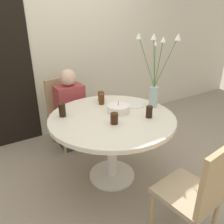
{
  "coord_description": "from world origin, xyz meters",
  "views": [
    {
      "loc": [
        -1.04,
        -1.64,
        1.61
      ],
      "look_at": [
        0.0,
        0.0,
        0.77
      ],
      "focal_mm": 35.0,
      "sensor_mm": 36.0,
      "label": 1
    }
  ],
  "objects_px": {
    "side_plate": "(135,105)",
    "drink_glass_3": "(62,110)",
    "chair_left_flank": "(64,109)",
    "drink_glass_4": "(149,112)",
    "chair_far_back": "(198,190)",
    "birthday_cake": "(118,109)",
    "flower_vase": "(155,80)",
    "drink_glass_2": "(101,99)",
    "drink_glass_0": "(114,118)",
    "drink_glass_1": "(101,96)",
    "person_boy": "(71,113)"
  },
  "relations": [
    {
      "from": "drink_glass_1",
      "to": "drink_glass_3",
      "type": "xyz_separation_m",
      "value": [
        -0.53,
        -0.18,
        0.01
      ]
    },
    {
      "from": "chair_far_back",
      "to": "chair_left_flank",
      "type": "bearing_deg",
      "value": -88.86
    },
    {
      "from": "drink_glass_4",
      "to": "side_plate",
      "type": "bearing_deg",
      "value": 76.38
    },
    {
      "from": "chair_left_flank",
      "to": "side_plate",
      "type": "relative_size",
      "value": 4.39
    },
    {
      "from": "chair_left_flank",
      "to": "person_boy",
      "type": "height_order",
      "value": "person_boy"
    },
    {
      "from": "chair_far_back",
      "to": "birthday_cake",
      "type": "distance_m",
      "value": 1.04
    },
    {
      "from": "drink_glass_1",
      "to": "flower_vase",
      "type": "bearing_deg",
      "value": -49.93
    },
    {
      "from": "flower_vase",
      "to": "drink_glass_0",
      "type": "distance_m",
      "value": 0.64
    },
    {
      "from": "flower_vase",
      "to": "drink_glass_1",
      "type": "height_order",
      "value": "flower_vase"
    },
    {
      "from": "birthday_cake",
      "to": "drink_glass_1",
      "type": "height_order",
      "value": "birthday_cake"
    },
    {
      "from": "chair_left_flank",
      "to": "chair_far_back",
      "type": "bearing_deg",
      "value": -91.14
    },
    {
      "from": "side_plate",
      "to": "person_boy",
      "type": "height_order",
      "value": "person_boy"
    },
    {
      "from": "drink_glass_4",
      "to": "birthday_cake",
      "type": "bearing_deg",
      "value": 124.33
    },
    {
      "from": "drink_glass_1",
      "to": "drink_glass_4",
      "type": "relative_size",
      "value": 0.96
    },
    {
      "from": "chair_far_back",
      "to": "person_boy",
      "type": "height_order",
      "value": "person_boy"
    },
    {
      "from": "drink_glass_0",
      "to": "chair_far_back",
      "type": "bearing_deg",
      "value": -77.58
    },
    {
      "from": "chair_left_flank",
      "to": "drink_glass_3",
      "type": "relative_size",
      "value": 6.91
    },
    {
      "from": "chair_left_flank",
      "to": "drink_glass_4",
      "type": "distance_m",
      "value": 1.29
    },
    {
      "from": "drink_glass_3",
      "to": "person_boy",
      "type": "height_order",
      "value": "person_boy"
    },
    {
      "from": "drink_glass_0",
      "to": "drink_glass_1",
      "type": "height_order",
      "value": "drink_glass_1"
    },
    {
      "from": "side_plate",
      "to": "drink_glass_3",
      "type": "bearing_deg",
      "value": 169.03
    },
    {
      "from": "flower_vase",
      "to": "person_boy",
      "type": "xyz_separation_m",
      "value": [
        -0.63,
        0.83,
        -0.53
      ]
    },
    {
      "from": "chair_left_flank",
      "to": "drink_glass_2",
      "type": "bearing_deg",
      "value": -79.84
    },
    {
      "from": "chair_far_back",
      "to": "drink_glass_2",
      "type": "relative_size",
      "value": 7.63
    },
    {
      "from": "drink_glass_3",
      "to": "flower_vase",
      "type": "bearing_deg",
      "value": -16.5
    },
    {
      "from": "flower_vase",
      "to": "side_plate",
      "type": "distance_m",
      "value": 0.35
    },
    {
      "from": "chair_far_back",
      "to": "flower_vase",
      "type": "height_order",
      "value": "flower_vase"
    },
    {
      "from": "chair_left_flank",
      "to": "birthday_cake",
      "type": "relative_size",
      "value": 4.01
    },
    {
      "from": "drink_glass_4",
      "to": "person_boy",
      "type": "relative_size",
      "value": 0.11
    },
    {
      "from": "side_plate",
      "to": "drink_glass_0",
      "type": "distance_m",
      "value": 0.5
    },
    {
      "from": "birthday_cake",
      "to": "drink_glass_2",
      "type": "height_order",
      "value": "birthday_cake"
    },
    {
      "from": "drink_glass_3",
      "to": "birthday_cake",
      "type": "bearing_deg",
      "value": -21.7
    },
    {
      "from": "drink_glass_2",
      "to": "drink_glass_3",
      "type": "relative_size",
      "value": 0.91
    },
    {
      "from": "birthday_cake",
      "to": "side_plate",
      "type": "relative_size",
      "value": 1.09
    },
    {
      "from": "drink_glass_1",
      "to": "chair_far_back",
      "type": "bearing_deg",
      "value": -90.75
    },
    {
      "from": "drink_glass_0",
      "to": "drink_glass_2",
      "type": "bearing_deg",
      "value": 73.43
    },
    {
      "from": "birthday_cake",
      "to": "person_boy",
      "type": "relative_size",
      "value": 0.21
    },
    {
      "from": "chair_far_back",
      "to": "drink_glass_2",
      "type": "xyz_separation_m",
      "value": [
        -0.04,
        1.29,
        0.29
      ]
    },
    {
      "from": "chair_far_back",
      "to": "drink_glass_1",
      "type": "relative_size",
      "value": 8.27
    },
    {
      "from": "chair_far_back",
      "to": "flower_vase",
      "type": "xyz_separation_m",
      "value": [
        0.4,
        0.94,
        0.52
      ]
    },
    {
      "from": "birthday_cake",
      "to": "flower_vase",
      "type": "relative_size",
      "value": 0.3
    },
    {
      "from": "flower_vase",
      "to": "drink_glass_2",
      "type": "bearing_deg",
      "value": 141.08
    },
    {
      "from": "side_plate",
      "to": "drink_glass_2",
      "type": "height_order",
      "value": "drink_glass_2"
    },
    {
      "from": "chair_left_flank",
      "to": "drink_glass_4",
      "type": "xyz_separation_m",
      "value": [
        0.42,
        -1.18,
        0.29
      ]
    },
    {
      "from": "drink_glass_4",
      "to": "chair_left_flank",
      "type": "bearing_deg",
      "value": 109.78
    },
    {
      "from": "chair_far_back",
      "to": "birthday_cake",
      "type": "xyz_separation_m",
      "value": [
        -0.0,
        1.01,
        0.27
      ]
    },
    {
      "from": "chair_far_back",
      "to": "side_plate",
      "type": "bearing_deg",
      "value": -109.58
    },
    {
      "from": "birthday_cake",
      "to": "drink_glass_3",
      "type": "bearing_deg",
      "value": 158.3
    },
    {
      "from": "drink_glass_2",
      "to": "drink_glass_3",
      "type": "distance_m",
      "value": 0.49
    },
    {
      "from": "drink_glass_0",
      "to": "drink_glass_1",
      "type": "distance_m",
      "value": 0.62
    }
  ]
}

